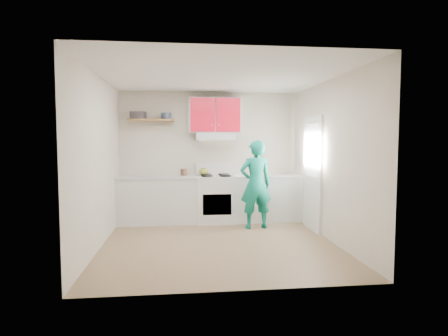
{
  "coord_description": "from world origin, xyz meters",
  "views": [
    {
      "loc": [
        -0.58,
        -5.8,
        1.62
      ],
      "look_at": [
        0.15,
        0.55,
        1.15
      ],
      "focal_mm": 30.17,
      "sensor_mm": 36.0,
      "label": 1
    }
  ],
  "objects": [
    {
      "name": "kettle",
      "position": [
        -0.13,
        1.72,
        1.0
      ],
      "size": [
        0.23,
        0.23,
        0.15
      ],
      "primitive_type": "ellipsoid",
      "rotation": [
        0.0,
        0.0,
        0.36
      ],
      "color": "olive",
      "rests_on": "stove"
    },
    {
      "name": "crock",
      "position": [
        -0.52,
        1.7,
        0.98
      ],
      "size": [
        0.16,
        0.16,
        0.16
      ],
      "primitive_type": "cylinder",
      "rotation": [
        0.0,
        0.0,
        -0.31
      ],
      "color": "#4D3022",
      "rests_on": "counter_left"
    },
    {
      "name": "upper_cabinets",
      "position": [
        0.1,
        1.73,
        2.12
      ],
      "size": [
        1.02,
        0.33,
        0.7
      ],
      "primitive_type": "cube",
      "color": "red",
      "rests_on": "back_wall"
    },
    {
      "name": "left_wall",
      "position": [
        -1.8,
        0.0,
        1.3
      ],
      "size": [
        0.04,
        3.8,
        2.6
      ],
      "primitive_type": "cube",
      "color": "beige",
      "rests_on": "floor"
    },
    {
      "name": "stove",
      "position": [
        0.1,
        1.57,
        0.46
      ],
      "size": [
        0.76,
        0.65,
        0.92
      ],
      "primitive_type": "cube",
      "color": "white",
      "rests_on": "floor"
    },
    {
      "name": "right_wall",
      "position": [
        1.8,
        0.0,
        1.3
      ],
      "size": [
        0.04,
        3.8,
        2.6
      ],
      "primitive_type": "cube",
      "color": "beige",
      "rests_on": "floor"
    },
    {
      "name": "books",
      "position": [
        -1.4,
        1.72,
        2.11
      ],
      "size": [
        0.31,
        0.25,
        0.14
      ],
      "primitive_type": "cube",
      "rotation": [
        0.0,
        0.0,
        -0.21
      ],
      "color": "#3C3539",
      "rests_on": "shelf"
    },
    {
      "name": "shelf",
      "position": [
        -1.15,
        1.75,
        2.02
      ],
      "size": [
        0.9,
        0.3,
        0.04
      ],
      "primitive_type": "cube",
      "color": "brown",
      "rests_on": "back_wall"
    },
    {
      "name": "counter_right",
      "position": [
        1.14,
        1.6,
        0.45
      ],
      "size": [
        1.32,
        0.6,
        0.9
      ],
      "primitive_type": "cube",
      "color": "silver",
      "rests_on": "floor"
    },
    {
      "name": "cutting_board",
      "position": [
        1.05,
        1.5,
        0.91
      ],
      "size": [
        0.36,
        0.28,
        0.02
      ],
      "primitive_type": "cube",
      "rotation": [
        0.0,
        0.0,
        -0.12
      ],
      "color": "olive",
      "rests_on": "counter_right"
    },
    {
      "name": "silicone_mat",
      "position": [
        1.62,
        1.6,
        0.9
      ],
      "size": [
        0.32,
        0.28,
        0.01
      ],
      "primitive_type": "cube",
      "rotation": [
        0.0,
        0.0,
        0.24
      ],
      "color": "red",
      "rests_on": "counter_right"
    },
    {
      "name": "floor",
      "position": [
        0.0,
        0.0,
        0.0
      ],
      "size": [
        3.8,
        3.8,
        0.0
      ],
      "primitive_type": "plane",
      "color": "brown",
      "rests_on": "ground"
    },
    {
      "name": "door_glass",
      "position": [
        1.75,
        0.7,
        1.45
      ],
      "size": [
        0.01,
        0.55,
        0.95
      ],
      "primitive_type": "cube",
      "color": "white",
      "rests_on": "door"
    },
    {
      "name": "person",
      "position": [
        0.78,
        0.95,
        0.81
      ],
      "size": [
        0.62,
        0.44,
        1.63
      ],
      "primitive_type": "imported",
      "rotation": [
        0.0,
        0.0,
        3.22
      ],
      "color": "#0D7C65",
      "rests_on": "floor"
    },
    {
      "name": "tin",
      "position": [
        -0.86,
        1.74,
        2.1
      ],
      "size": [
        0.27,
        0.27,
        0.12
      ],
      "primitive_type": "cylinder",
      "rotation": [
        0.0,
        0.0,
        0.43
      ],
      "color": "#333D4C",
      "rests_on": "shelf"
    },
    {
      "name": "ceiling",
      "position": [
        0.0,
        0.0,
        2.6
      ],
      "size": [
        3.6,
        3.8,
        0.04
      ],
      "primitive_type": "cube",
      "color": "white",
      "rests_on": "floor"
    },
    {
      "name": "back_wall",
      "position": [
        0.0,
        1.9,
        1.3
      ],
      "size": [
        3.6,
        0.04,
        2.6
      ],
      "primitive_type": "cube",
      "color": "beige",
      "rests_on": "floor"
    },
    {
      "name": "range_hood",
      "position": [
        0.1,
        1.68,
        1.7
      ],
      "size": [
        0.76,
        0.44,
        0.15
      ],
      "primitive_type": "cube",
      "color": "silver",
      "rests_on": "back_wall"
    },
    {
      "name": "front_wall",
      "position": [
        0.0,
        -1.9,
        1.3
      ],
      "size": [
        3.6,
        0.04,
        2.6
      ],
      "primitive_type": "cube",
      "color": "beige",
      "rests_on": "floor"
    },
    {
      "name": "counter_left",
      "position": [
        -1.04,
        1.6,
        0.45
      ],
      "size": [
        1.52,
        0.6,
        0.9
      ],
      "primitive_type": "cube",
      "color": "silver",
      "rests_on": "floor"
    },
    {
      "name": "door",
      "position": [
        1.78,
        0.7,
        1.02
      ],
      "size": [
        0.05,
        0.85,
        2.05
      ],
      "primitive_type": "cube",
      "color": "white",
      "rests_on": "floor"
    }
  ]
}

